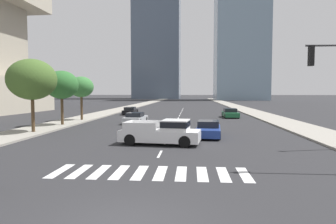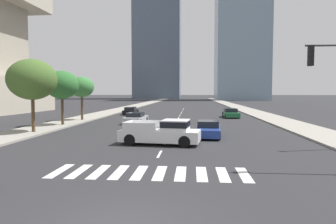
{
  "view_description": "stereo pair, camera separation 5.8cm",
  "coord_description": "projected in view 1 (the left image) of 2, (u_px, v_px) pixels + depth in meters",
  "views": [
    {
      "loc": [
        1.77,
        -7.52,
        3.49
      ],
      "look_at": [
        0.0,
        15.29,
        2.0
      ],
      "focal_mm": 32.23,
      "sensor_mm": 36.0,
      "label": 1
    },
    {
      "loc": [
        1.83,
        -7.51,
        3.49
      ],
      "look_at": [
        0.0,
        15.29,
        2.0
      ],
      "focal_mm": 32.23,
      "sensor_mm": 36.0,
      "label": 2
    }
  ],
  "objects": [
    {
      "name": "street_tree_third",
      "position": [
        81.0,
        87.0,
        36.65
      ],
      "size": [
        2.96,
        2.96,
        5.27
      ],
      "color": "#4C3823",
      "rests_on": "sidewalk_west"
    },
    {
      "name": "street_tree_nearest",
      "position": [
        32.0,
        80.0,
        25.3
      ],
      "size": [
        4.04,
        4.04,
        6.15
      ],
      "color": "#4C3823",
      "rests_on": "sidewalk_west"
    },
    {
      "name": "office_tower_left_skyline",
      "position": [
        157.0,
        28.0,
        165.29
      ],
      "size": [
        24.66,
        25.51,
        88.73
      ],
      "color": "slate",
      "rests_on": "ground"
    },
    {
      "name": "office_tower_center_skyline",
      "position": [
        241.0,
        11.0,
        136.18
      ],
      "size": [
        22.77,
        21.72,
        81.5
      ],
      "color": "#7A93A8",
      "rests_on": "ground"
    },
    {
      "name": "sedan_green_3",
      "position": [
        230.0,
        113.0,
        41.84
      ],
      "size": [
        2.01,
        4.51,
        1.26
      ],
      "rotation": [
        0.0,
        0.0,
        -1.55
      ],
      "color": "#1E6038",
      "rests_on": "ground"
    },
    {
      "name": "pickup_truck",
      "position": [
        164.0,
        132.0,
        20.24
      ],
      "size": [
        5.55,
        2.74,
        1.67
      ],
      "rotation": [
        0.0,
        0.0,
        -0.13
      ],
      "color": "silver",
      "rests_on": "ground"
    },
    {
      "name": "crosswalk_near",
      "position": [
        150.0,
        173.0,
        13.1
      ],
      "size": [
        8.55,
        2.41,
        0.01
      ],
      "color": "silver",
      "rests_on": "ground"
    },
    {
      "name": "lane_divider_center",
      "position": [
        178.0,
        118.0,
        40.96
      ],
      "size": [
        0.14,
        50.0,
        0.01
      ],
      "color": "silver",
      "rests_on": "ground"
    },
    {
      "name": "sedan_black_0",
      "position": [
        130.0,
        111.0,
        47.77
      ],
      "size": [
        1.86,
        4.76,
        1.18
      ],
      "rotation": [
        0.0,
        0.0,
        1.58
      ],
      "color": "black",
      "rests_on": "ground"
    },
    {
      "name": "sidewalk_east",
      "position": [
        279.0,
        120.0,
        36.73
      ],
      "size": [
        4.0,
        260.0,
        0.15
      ],
      "primitive_type": "cube",
      "color": "gray",
      "rests_on": "ground"
    },
    {
      "name": "sedan_silver_1",
      "position": [
        136.0,
        118.0,
        34.03
      ],
      "size": [
        2.18,
        4.71,
        1.23
      ],
      "rotation": [
        0.0,
        0.0,
        1.51
      ],
      "color": "#B7BABF",
      "rests_on": "ground"
    },
    {
      "name": "sidewalk_west",
      "position": [
        81.0,
        119.0,
        38.64
      ],
      "size": [
        4.0,
        260.0,
        0.15
      ],
      "primitive_type": "cube",
      "color": "gray",
      "rests_on": "ground"
    },
    {
      "name": "street_tree_second",
      "position": [
        62.0,
        85.0,
        31.08
      ],
      "size": [
        3.42,
        3.42,
        5.58
      ],
      "color": "#4C3823",
      "rests_on": "sidewalk_west"
    },
    {
      "name": "sedan_blue_2",
      "position": [
        208.0,
        129.0,
        23.86
      ],
      "size": [
        2.23,
        4.75,
        1.24
      ],
      "rotation": [
        0.0,
        0.0,
        -1.65
      ],
      "color": "navy",
      "rests_on": "ground"
    }
  ]
}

